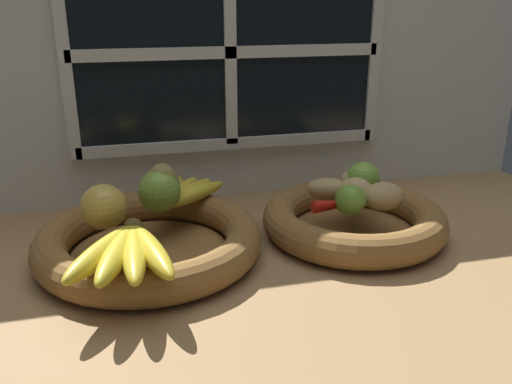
# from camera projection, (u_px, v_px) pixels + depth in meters

# --- Properties ---
(ground_plane) EXTENTS (1.40, 0.90, 0.03)m
(ground_plane) POSITION_uv_depth(u_px,v_px,m) (265.00, 256.00, 0.95)
(ground_plane) COLOR #9E774C
(back_wall) EXTENTS (1.40, 0.05, 0.55)m
(back_wall) POSITION_uv_depth(u_px,v_px,m) (228.00, 67.00, 1.12)
(back_wall) COLOR silver
(back_wall) RESTS_ON ground_plane
(fruit_bowl_left) EXTENTS (0.38, 0.38, 0.06)m
(fruit_bowl_left) POSITION_uv_depth(u_px,v_px,m) (149.00, 241.00, 0.90)
(fruit_bowl_left) COLOR brown
(fruit_bowl_left) RESTS_ON ground_plane
(fruit_bowl_right) EXTENTS (0.34, 0.34, 0.06)m
(fruit_bowl_right) POSITION_uv_depth(u_px,v_px,m) (354.00, 220.00, 0.99)
(fruit_bowl_right) COLOR brown
(fruit_bowl_right) RESTS_ON ground_plane
(apple_golden_left) EXTENTS (0.07, 0.07, 0.07)m
(apple_golden_left) POSITION_uv_depth(u_px,v_px,m) (104.00, 207.00, 0.87)
(apple_golden_left) COLOR gold
(apple_golden_left) RESTS_ON fruit_bowl_left
(apple_green_back) EXTENTS (0.08, 0.08, 0.08)m
(apple_green_back) POSITION_uv_depth(u_px,v_px,m) (159.00, 191.00, 0.93)
(apple_green_back) COLOR #7AA338
(apple_green_back) RESTS_ON fruit_bowl_left
(pear_brown) EXTENTS (0.09, 0.09, 0.08)m
(pear_brown) POSITION_uv_depth(u_px,v_px,m) (163.00, 186.00, 0.94)
(pear_brown) COLOR olive
(pear_brown) RESTS_ON fruit_bowl_left
(banana_bunch_front) EXTENTS (0.17, 0.20, 0.03)m
(banana_bunch_front) POSITION_uv_depth(u_px,v_px,m) (126.00, 252.00, 0.76)
(banana_bunch_front) COLOR gold
(banana_bunch_front) RESTS_ON fruit_bowl_left
(banana_bunch_back) EXTENTS (0.14, 0.17, 0.03)m
(banana_bunch_back) POSITION_uv_depth(u_px,v_px,m) (180.00, 192.00, 1.00)
(banana_bunch_back) COLOR yellow
(banana_bunch_back) RESTS_ON fruit_bowl_left
(potato_large) EXTENTS (0.08, 0.08, 0.05)m
(potato_large) POSITION_uv_depth(u_px,v_px,m) (355.00, 191.00, 0.97)
(potato_large) COLOR tan
(potato_large) RESTS_ON fruit_bowl_right
(potato_oblong) EXTENTS (0.09, 0.07, 0.04)m
(potato_oblong) POSITION_uv_depth(u_px,v_px,m) (328.00, 189.00, 0.99)
(potato_oblong) COLOR tan
(potato_oblong) RESTS_ON fruit_bowl_right
(potato_back) EXTENTS (0.08, 0.08, 0.05)m
(potato_back) POSITION_uv_depth(u_px,v_px,m) (356.00, 182.00, 1.02)
(potato_back) COLOR tan
(potato_back) RESTS_ON fruit_bowl_right
(potato_small) EXTENTS (0.08, 0.06, 0.05)m
(potato_small) POSITION_uv_depth(u_px,v_px,m) (383.00, 196.00, 0.95)
(potato_small) COLOR tan
(potato_small) RESTS_ON fruit_bowl_right
(lime_near) EXTENTS (0.05, 0.05, 0.05)m
(lime_near) POSITION_uv_depth(u_px,v_px,m) (350.00, 200.00, 0.92)
(lime_near) COLOR #6B9E33
(lime_near) RESTS_ON fruit_bowl_right
(lime_far) EXTENTS (0.06, 0.06, 0.06)m
(lime_far) POSITION_uv_depth(u_px,v_px,m) (363.00, 179.00, 1.02)
(lime_far) COLOR #7AAD3D
(lime_far) RESTS_ON fruit_bowl_right
(chili_pepper) EXTENTS (0.13, 0.03, 0.02)m
(chili_pepper) POSITION_uv_depth(u_px,v_px,m) (344.00, 203.00, 0.95)
(chili_pepper) COLOR red
(chili_pepper) RESTS_ON fruit_bowl_right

